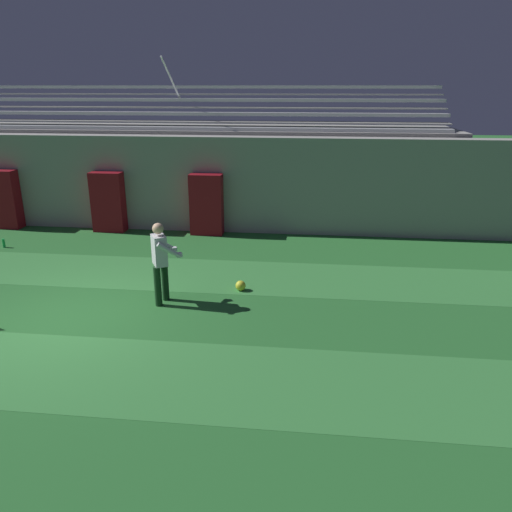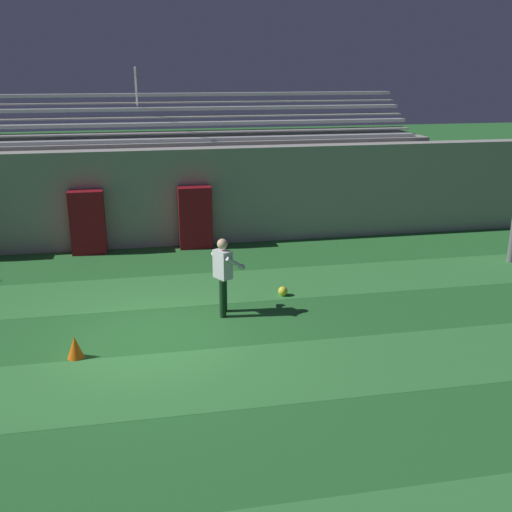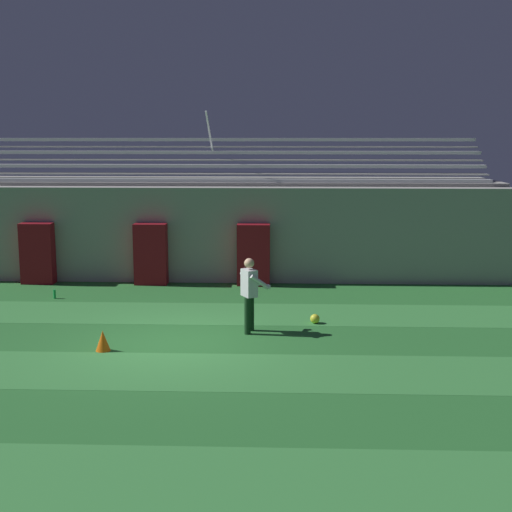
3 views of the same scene
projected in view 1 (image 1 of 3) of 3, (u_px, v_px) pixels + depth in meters
The scene contains 11 objects.
ground_plane at pixel (66, 319), 9.43m from camera, with size 80.00×80.00×0.00m, color #286B2D.
turf_stripe_mid at pixel (14, 367), 7.82m from camera, with size 28.00×2.14×0.01m, color #38843D.
turf_stripe_far at pixel (117, 271), 11.85m from camera, with size 28.00×2.14×0.01m, color #38843D.
back_wall at pixel (161, 183), 15.09m from camera, with size 24.00×0.60×2.80m, color #999691.
padding_pillar_gate_left at pixel (108, 202), 14.90m from camera, with size 0.94×0.44×1.78m, color maroon.
padding_pillar_gate_right at pixel (207, 205), 14.58m from camera, with size 0.94×0.44×1.78m, color maroon.
padding_pillar_far_left at pixel (3, 199), 15.25m from camera, with size 0.94×0.44×1.78m, color maroon.
bleacher_stand at pixel (178, 169), 16.94m from camera, with size 18.00×3.35×5.03m.
goalkeeper at pixel (161, 258), 9.85m from camera, with size 0.70×0.73×1.67m.
soccer_ball at pixel (241, 286), 10.71m from camera, with size 0.22×0.22×0.22m, color yellow.
water_bottle at pixel (4, 243), 13.57m from camera, with size 0.07×0.07×0.24m, color green.
Camera 1 is at (4.54, -8.08, 4.17)m, focal length 35.00 mm.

